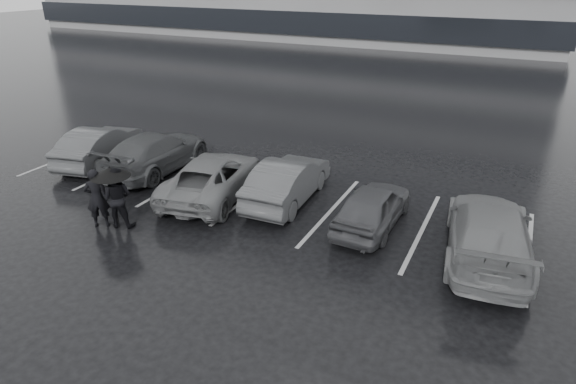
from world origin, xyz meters
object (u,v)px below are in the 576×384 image
(car_west_b, at_px, (212,177))
(car_main, at_px, (373,206))
(pedestrian_left, at_px, (97,198))
(pedestrian_right, at_px, (117,197))
(car_west_a, at_px, (288,180))
(car_west_d, at_px, (99,145))
(car_west_c, at_px, (156,152))
(car_east, at_px, (489,231))

(car_west_b, bearing_deg, car_main, 171.45)
(pedestrian_left, bearing_deg, car_west_b, -154.45)
(car_main, height_order, pedestrian_right, pedestrian_right)
(car_main, height_order, car_west_a, car_west_a)
(car_west_d, height_order, pedestrian_right, pedestrian_right)
(car_west_a, height_order, car_west_d, car_west_a)
(car_west_b, bearing_deg, car_west_d, -17.81)
(car_main, height_order, car_west_c, car_west_c)
(car_west_b, bearing_deg, car_west_c, -28.23)
(car_west_b, xyz_separation_m, car_west_c, (-3.14, 0.94, 0.05))
(car_west_a, height_order, car_west_b, car_west_a)
(car_main, bearing_deg, car_east, 176.35)
(car_west_b, bearing_deg, pedestrian_left, 49.96)
(car_west_c, height_order, car_east, car_east)
(car_main, bearing_deg, car_west_a, -7.57)
(car_west_c, relative_size, pedestrian_right, 2.70)
(car_west_c, bearing_deg, pedestrian_right, 112.97)
(car_main, xyz_separation_m, car_west_b, (-5.32, -0.29, 0.03))
(pedestrian_right, bearing_deg, car_west_d, -58.39)
(car_west_c, distance_m, pedestrian_right, 4.32)
(car_west_d, relative_size, pedestrian_left, 2.38)
(car_main, relative_size, car_east, 0.74)
(car_west_d, xyz_separation_m, pedestrian_right, (4.38, -3.54, 0.21))
(car_west_a, relative_size, pedestrian_right, 2.33)
(car_west_d, bearing_deg, car_west_c, 174.30)
(car_main, bearing_deg, pedestrian_left, 27.56)
(car_west_b, distance_m, car_west_c, 3.28)
(car_main, distance_m, car_east, 3.16)
(car_west_b, relative_size, car_west_c, 0.97)
(car_west_a, xyz_separation_m, pedestrian_right, (-3.61, -3.67, 0.21))
(pedestrian_left, bearing_deg, pedestrian_right, 172.49)
(car_west_a, xyz_separation_m, car_west_d, (-7.99, -0.13, -0.00))
(car_west_a, relative_size, pedestrian_left, 2.38)
(car_west_b, relative_size, pedestrian_right, 2.62)
(car_west_c, relative_size, car_east, 0.98)
(car_main, xyz_separation_m, car_west_c, (-8.47, 0.65, 0.08))
(car_west_c, distance_m, car_east, 11.64)
(pedestrian_right, bearing_deg, car_west_b, -132.28)
(car_west_a, height_order, pedestrian_right, pedestrian_right)
(car_west_b, height_order, car_east, car_east)
(car_west_c, xyz_separation_m, pedestrian_left, (1.41, -4.14, 0.18))
(car_west_a, relative_size, car_west_d, 1.00)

